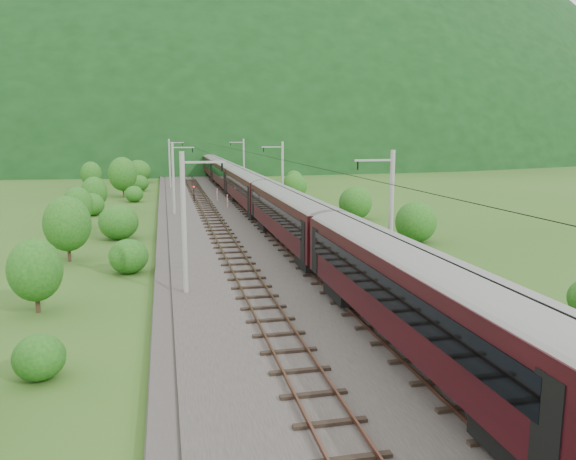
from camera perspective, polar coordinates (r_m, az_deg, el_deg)
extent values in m
plane|color=#284917|center=(33.68, 0.36, -6.19)|extent=(600.00, 600.00, 0.00)
cube|color=#38332D|center=(43.16, -2.58, -2.40)|extent=(14.00, 220.00, 0.30)
cube|color=brown|center=(42.68, -6.72, -2.13)|extent=(0.08, 220.00, 0.15)
cube|color=brown|center=(42.84, -4.81, -2.05)|extent=(0.08, 220.00, 0.15)
cube|color=black|center=(42.78, -5.76, -2.27)|extent=(2.40, 220.00, 0.12)
cube|color=brown|center=(43.40, -0.40, -1.86)|extent=(0.08, 220.00, 0.15)
cube|color=brown|center=(43.72, 1.44, -1.78)|extent=(0.08, 220.00, 0.15)
cube|color=black|center=(43.58, 0.52, -1.99)|extent=(2.40, 220.00, 0.12)
cylinder|color=gray|center=(31.97, -10.53, 0.67)|extent=(0.28, 0.28, 8.00)
cube|color=gray|center=(31.68, -8.54, 6.84)|extent=(2.40, 0.12, 0.12)
cylinder|color=black|center=(31.78, -6.71, 6.35)|extent=(0.10, 0.10, 0.50)
cylinder|color=gray|center=(63.76, -11.58, 5.16)|extent=(0.28, 0.28, 8.00)
cube|color=gray|center=(63.62, -10.59, 8.25)|extent=(2.40, 0.12, 0.12)
cylinder|color=black|center=(63.67, -9.68, 8.00)|extent=(0.10, 0.10, 0.50)
cylinder|color=gray|center=(95.70, -11.93, 6.65)|extent=(0.28, 0.28, 8.00)
cube|color=gray|center=(95.60, -11.28, 8.71)|extent=(2.40, 0.12, 0.12)
cylinder|color=black|center=(95.63, -10.67, 8.55)|extent=(0.10, 0.10, 0.50)
cylinder|color=gray|center=(127.66, -12.11, 7.40)|extent=(0.28, 0.28, 8.00)
cube|color=gray|center=(127.59, -11.62, 8.94)|extent=(2.40, 0.12, 0.12)
cylinder|color=black|center=(127.61, -11.16, 8.82)|extent=(0.10, 0.10, 0.50)
cylinder|color=gray|center=(159.64, -12.21, 7.84)|extent=(0.28, 0.28, 8.00)
cube|color=gray|center=(159.58, -11.82, 9.08)|extent=(2.40, 0.12, 0.12)
cylinder|color=black|center=(159.60, -11.46, 8.98)|extent=(0.10, 0.10, 0.50)
cylinder|color=gray|center=(34.65, 10.42, 1.38)|extent=(0.28, 0.28, 8.00)
cube|color=gray|center=(33.87, 8.72, 7.02)|extent=(2.40, 0.12, 0.12)
cylinder|color=black|center=(33.54, 7.10, 6.52)|extent=(0.10, 0.10, 0.50)
cylinder|color=gray|center=(65.15, -0.56, 5.45)|extent=(0.28, 0.28, 8.00)
cube|color=gray|center=(64.74, -1.62, 8.43)|extent=(2.40, 0.12, 0.12)
cylinder|color=black|center=(64.56, -2.50, 8.16)|extent=(0.10, 0.10, 0.50)
cylinder|color=gray|center=(96.62, -4.51, 6.86)|extent=(0.28, 0.28, 8.00)
cube|color=gray|center=(96.35, -5.25, 8.86)|extent=(2.40, 0.12, 0.12)
cylinder|color=black|center=(96.23, -5.85, 8.67)|extent=(0.10, 0.10, 0.50)
cylinder|color=gray|center=(128.36, -6.52, 7.56)|extent=(0.28, 0.28, 8.00)
cube|color=gray|center=(128.15, -7.09, 9.07)|extent=(2.40, 0.12, 0.12)
cylinder|color=black|center=(128.06, -7.54, 8.92)|extent=(0.10, 0.10, 0.50)
cylinder|color=gray|center=(160.20, -7.73, 7.98)|extent=(0.28, 0.28, 8.00)
cube|color=gray|center=(160.03, -8.20, 9.19)|extent=(2.40, 0.12, 0.12)
cylinder|color=black|center=(159.96, -8.56, 9.07)|extent=(0.10, 0.10, 0.50)
cylinder|color=black|center=(41.89, -5.92, 6.78)|extent=(0.03, 198.00, 0.03)
cylinder|color=black|center=(42.71, 0.54, 6.89)|extent=(0.03, 198.00, 0.03)
ellipsoid|color=black|center=(291.80, -11.15, 7.85)|extent=(504.00, 360.00, 244.00)
cube|color=black|center=(23.03, 12.78, -6.39)|extent=(2.89, 21.96, 2.99)
cylinder|color=gray|center=(22.69, 12.91, -3.12)|extent=(2.89, 21.85, 2.89)
cube|color=black|center=(22.36, 9.39, -5.81)|extent=(0.05, 19.32, 1.15)
cube|color=black|center=(23.58, 16.05, -5.24)|extent=(0.05, 19.32, 1.15)
cube|color=black|center=(17.64, 23.77, -19.07)|extent=(2.20, 3.19, 0.90)
cube|color=black|center=(30.41, 6.46, -6.03)|extent=(2.20, 3.19, 0.90)
cube|color=black|center=(44.08, 0.24, 1.58)|extent=(2.89, 21.96, 2.99)
cylinder|color=gray|center=(43.90, 0.24, 3.32)|extent=(2.89, 21.85, 2.89)
cube|color=black|center=(43.73, -1.64, 1.99)|extent=(0.05, 19.32, 1.15)
cube|color=black|center=(44.37, 2.09, 2.10)|extent=(0.05, 19.32, 1.15)
cube|color=black|center=(37.10, 2.85, -3.07)|extent=(2.20, 3.19, 0.90)
cube|color=black|center=(51.81, -1.63, 0.65)|extent=(2.20, 3.19, 0.90)
cube|color=black|center=(66.16, -4.08, 4.33)|extent=(2.89, 21.96, 2.99)
cylinder|color=gray|center=(66.04, -4.09, 5.50)|extent=(2.89, 21.85, 2.89)
cube|color=black|center=(65.93, -5.35, 4.61)|extent=(0.05, 19.32, 1.15)
cube|color=black|center=(66.35, -2.82, 4.67)|extent=(0.05, 19.32, 1.15)
cube|color=black|center=(58.85, -2.96, 1.75)|extent=(2.20, 3.19, 0.90)
cube|color=black|center=(73.93, -4.94, 3.39)|extent=(2.20, 3.19, 0.90)
cube|color=black|center=(88.50, -6.24, 5.69)|extent=(2.89, 21.96, 2.99)
cylinder|color=gray|center=(88.41, -6.25, 6.56)|extent=(2.89, 21.85, 2.89)
cube|color=black|center=(88.33, -7.19, 5.90)|extent=(0.05, 19.32, 1.15)
cube|color=black|center=(88.64, -5.29, 5.95)|extent=(0.05, 19.32, 1.15)
cube|color=black|center=(81.06, -5.61, 3.94)|extent=(2.20, 3.19, 0.90)
cube|color=black|center=(96.27, -6.72, 4.85)|extent=(2.20, 3.19, 0.90)
cube|color=black|center=(110.94, -7.53, 6.50)|extent=(2.89, 21.96, 2.99)
cylinder|color=gray|center=(110.88, -7.54, 7.20)|extent=(2.89, 21.85, 2.89)
cube|color=black|center=(110.81, -8.29, 6.66)|extent=(0.05, 19.32, 1.15)
cube|color=black|center=(111.06, -6.77, 6.71)|extent=(0.05, 19.32, 1.15)
cube|color=black|center=(103.44, -7.13, 5.19)|extent=(2.20, 3.19, 0.90)
cube|color=black|center=(118.71, -7.84, 5.77)|extent=(2.20, 3.19, 0.90)
cube|color=#131597|center=(142.39, -8.65, 7.20)|extent=(2.89, 17.97, 2.99)
cylinder|color=gray|center=(142.34, -8.67, 7.74)|extent=(2.89, 17.88, 2.89)
cube|color=black|center=(142.29, -9.25, 7.33)|extent=(0.05, 15.81, 1.15)
cube|color=black|center=(142.48, -8.06, 7.36)|extent=(0.05, 15.81, 1.15)
cube|color=black|center=(136.23, -8.45, 6.27)|extent=(2.20, 3.19, 0.90)
cube|color=black|center=(148.76, -8.80, 6.55)|extent=(2.20, 3.19, 0.90)
cube|color=yellow|center=(151.16, -8.88, 7.26)|extent=(2.95, 0.50, 2.70)
cube|color=yellow|center=(133.65, -8.39, 6.95)|extent=(2.95, 0.50, 2.70)
cube|color=black|center=(145.31, -8.76, 8.05)|extent=(0.08, 1.60, 0.90)
cylinder|color=red|center=(76.10, -7.19, 3.61)|extent=(0.18, 0.18, 1.66)
cylinder|color=red|center=(68.73, -6.15, 2.95)|extent=(0.17, 0.17, 1.61)
cylinder|color=black|center=(75.05, -9.53, 3.57)|extent=(0.14, 0.14, 1.93)
sphere|color=red|center=(74.95, -9.55, 4.34)|extent=(0.23, 0.23, 0.23)
ellipsoid|color=#154F15|center=(23.83, -23.96, -11.75)|extent=(1.96, 1.96, 1.76)
ellipsoid|color=#154F15|center=(38.96, -15.89, -2.58)|extent=(2.60, 2.60, 2.34)
ellipsoid|color=#154F15|center=(51.50, -16.84, 0.77)|extent=(3.45, 3.45, 3.11)
ellipsoid|color=#154F15|center=(67.34, -19.34, 2.47)|extent=(2.88, 2.88, 2.60)
ellipsoid|color=#154F15|center=(78.96, -15.38, 3.55)|extent=(2.46, 2.46, 2.22)
ellipsoid|color=#154F15|center=(93.73, -14.83, 4.62)|extent=(2.84, 2.84, 2.56)
ellipsoid|color=#154F15|center=(109.53, -14.98, 5.78)|extent=(4.75, 4.75, 4.27)
ellipsoid|color=#154F15|center=(122.72, -14.45, 6.00)|extent=(3.78, 3.78, 3.40)
cylinder|color=black|center=(32.22, -24.15, -5.84)|extent=(0.24, 0.24, 2.15)
ellipsoid|color=#154F15|center=(31.93, -24.30, -3.72)|extent=(2.76, 2.76, 3.31)
cylinder|color=black|center=(43.89, -21.39, -1.33)|extent=(0.24, 0.24, 2.63)
ellipsoid|color=#154F15|center=(43.65, -21.51, 0.61)|extent=(3.38, 3.38, 4.05)
cylinder|color=black|center=(58.42, -20.49, 1.18)|extent=(0.24, 0.24, 2.25)
ellipsoid|color=#154F15|center=(58.25, -20.57, 2.42)|extent=(2.89, 2.89, 3.47)
cylinder|color=black|center=(69.41, -19.02, 2.58)|extent=(0.24, 0.24, 2.32)
ellipsoid|color=#154F15|center=(69.27, -19.08, 3.67)|extent=(2.99, 2.99, 3.59)
cylinder|color=black|center=(85.28, -16.40, 4.27)|extent=(0.24, 0.24, 3.18)
ellipsoid|color=#154F15|center=(85.14, -16.46, 5.48)|extent=(4.09, 4.09, 4.90)
cylinder|color=black|center=(95.85, -19.32, 4.51)|extent=(0.24, 0.24, 2.58)
ellipsoid|color=#154F15|center=(95.74, -19.37, 5.39)|extent=(3.32, 3.32, 3.99)
ellipsoid|color=#154F15|center=(49.20, 12.85, 0.58)|extent=(3.52, 3.52, 3.17)
ellipsoid|color=#154F15|center=(61.24, 6.86, 2.57)|extent=(3.59, 3.59, 3.24)
ellipsoid|color=#154F15|center=(80.01, 0.66, 4.34)|extent=(3.59, 3.59, 3.23)
ellipsoid|color=#154F15|center=(95.18, 0.60, 5.07)|extent=(3.02, 3.02, 2.72)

